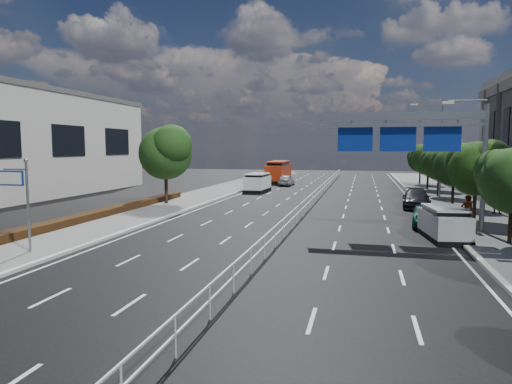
% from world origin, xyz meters
% --- Properties ---
extents(ground, '(160.00, 160.00, 0.00)m').
position_xyz_m(ground, '(0.00, 0.00, 0.00)').
color(ground, black).
rests_on(ground, ground).
extents(sidewalk_near, '(5.00, 140.00, 0.14)m').
position_xyz_m(sidewalk_near, '(-11.50, 0.00, 0.07)').
color(sidewalk_near, slate).
rests_on(sidewalk_near, ground).
extents(kerb_near, '(0.25, 140.00, 0.15)m').
position_xyz_m(kerb_near, '(-9.00, 0.00, 0.07)').
color(kerb_near, silver).
rests_on(kerb_near, ground).
extents(kerb_far, '(0.25, 140.00, 0.15)m').
position_xyz_m(kerb_far, '(9.00, 0.00, 0.07)').
color(kerb_far, silver).
rests_on(kerb_far, ground).
extents(median_fence, '(0.05, 85.00, 1.02)m').
position_xyz_m(median_fence, '(0.00, 22.50, 0.53)').
color(median_fence, silver).
rests_on(median_fence, ground).
extents(hedge_near, '(1.00, 36.00, 0.44)m').
position_xyz_m(hedge_near, '(-13.30, 5.00, 0.36)').
color(hedge_near, black).
rests_on(hedge_near, sidewalk_near).
extents(toilet_sign, '(1.62, 0.18, 4.34)m').
position_xyz_m(toilet_sign, '(-10.95, 0.00, 2.94)').
color(toilet_sign, gray).
rests_on(toilet_sign, ground).
extents(overhead_gantry, '(10.24, 0.38, 7.45)m').
position_xyz_m(overhead_gantry, '(6.74, 10.05, 5.61)').
color(overhead_gantry, gray).
rests_on(overhead_gantry, ground).
extents(streetlight_far, '(2.78, 2.40, 9.00)m').
position_xyz_m(streetlight_far, '(10.50, 26.00, 5.21)').
color(streetlight_far, gray).
rests_on(streetlight_far, ground).
extents(near_tree_back, '(4.84, 4.51, 6.69)m').
position_xyz_m(near_tree_back, '(-11.94, 17.97, 4.61)').
color(near_tree_back, black).
rests_on(near_tree_back, ground).
extents(far_tree_d, '(3.85, 3.59, 5.34)m').
position_xyz_m(far_tree_d, '(11.25, 14.48, 3.69)').
color(far_tree_d, black).
rests_on(far_tree_d, ground).
extents(far_tree_e, '(3.63, 3.38, 5.13)m').
position_xyz_m(far_tree_e, '(11.25, 21.98, 3.56)').
color(far_tree_e, black).
rests_on(far_tree_e, ground).
extents(far_tree_f, '(3.52, 3.28, 5.02)m').
position_xyz_m(far_tree_f, '(11.24, 29.48, 3.49)').
color(far_tree_f, black).
rests_on(far_tree_f, ground).
extents(far_tree_g, '(3.96, 3.69, 5.45)m').
position_xyz_m(far_tree_g, '(11.25, 36.98, 3.75)').
color(far_tree_g, black).
rests_on(far_tree_g, ground).
extents(far_tree_h, '(3.41, 3.18, 4.91)m').
position_xyz_m(far_tree_h, '(11.24, 44.48, 3.42)').
color(far_tree_h, black).
rests_on(far_tree_h, ground).
extents(white_minivan, '(2.20, 4.75, 2.03)m').
position_xyz_m(white_minivan, '(-7.16, 31.07, 1.00)').
color(white_minivan, black).
rests_on(white_minivan, ground).
extents(red_bus, '(2.57, 9.92, 2.95)m').
position_xyz_m(red_bus, '(-7.50, 45.77, 1.54)').
color(red_bus, black).
rests_on(red_bus, ground).
extents(near_car_silver, '(1.74, 4.14, 1.40)m').
position_xyz_m(near_car_silver, '(-5.44, 39.99, 0.70)').
color(near_car_silver, '#97999D').
rests_on(near_car_silver, ground).
extents(near_car_dark, '(2.25, 5.32, 1.71)m').
position_xyz_m(near_car_dark, '(-7.98, 48.00, 0.85)').
color(near_car_dark, black).
rests_on(near_car_dark, ground).
extents(silver_minivan, '(2.28, 4.35, 1.73)m').
position_xyz_m(silver_minivan, '(8.30, 7.93, 0.85)').
color(silver_minivan, black).
rests_on(silver_minivan, ground).
extents(parked_car_teal, '(2.87, 5.13, 1.36)m').
position_xyz_m(parked_car_teal, '(8.30, 12.00, 0.68)').
color(parked_car_teal, '#156255').
rests_on(parked_car_teal, ground).
extents(parked_car_dark, '(2.50, 5.30, 1.50)m').
position_xyz_m(parked_car_dark, '(8.30, 20.94, 0.75)').
color(parked_car_dark, black).
rests_on(parked_car_dark, ground).
extents(pedestrian_a, '(0.79, 0.59, 1.97)m').
position_xyz_m(pedestrian_a, '(9.96, 10.65, 1.13)').
color(pedestrian_a, gray).
rests_on(pedestrian_a, sidewalk_far).
extents(pedestrian_b, '(1.02, 0.96, 1.67)m').
position_xyz_m(pedestrian_b, '(13.40, 17.93, 0.98)').
color(pedestrian_b, gray).
rests_on(pedestrian_b, sidewalk_far).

